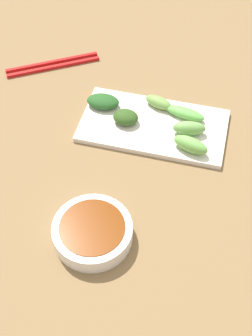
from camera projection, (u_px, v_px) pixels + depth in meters
tabletop at (128, 170)px, 0.95m from camera, size 2.10×2.10×0.02m
sauce_bowl at (93, 232)px, 0.82m from camera, size 0.14×0.14×0.04m
serving_plate at (153, 126)px, 1.00m from camera, size 0.17×0.31×0.01m
broccoli_stalk_0 at (191, 145)px, 0.94m from camera, size 0.05×0.08×0.03m
broccoli_leafy_1 at (103, 102)px, 1.03m from camera, size 0.05×0.07×0.03m
broccoli_stalk_2 at (185, 113)px, 1.01m from camera, size 0.04×0.09×0.02m
broccoli_stalk_3 at (189, 128)px, 0.97m from camera, size 0.04×0.07×0.03m
broccoli_leafy_4 at (126, 117)px, 0.99m from camera, size 0.04×0.06×0.03m
broccoli_stalk_5 at (159, 102)px, 1.02m from camera, size 0.05×0.07×0.02m
chopsticks at (53, 65)px, 1.14m from camera, size 0.14×0.21×0.01m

